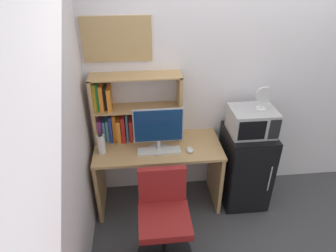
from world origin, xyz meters
The scene contains 13 objects.
wall_back centered at (0.40, 0.02, 1.30)m, with size 6.40×0.04×2.60m, color silver.
wall_left centered at (-1.62, -1.60, 1.30)m, with size 0.04×4.40×2.60m, color silver.
desk centered at (-0.90, -0.29, 0.53)m, with size 1.30×0.59×0.76m.
hutch_bookshelf centered at (-1.24, -0.11, 1.09)m, with size 0.89×0.24×0.71m.
monitor centered at (-0.90, -0.36, 1.01)m, with size 0.49×0.21×0.46m.
keyboard centered at (-0.90, -0.39, 0.77)m, with size 0.43×0.12×0.02m, color silver.
computer_mouse centered at (-0.59, -0.41, 0.78)m, with size 0.07×0.10×0.03m, color silver.
water_bottle centered at (-1.46, -0.35, 0.86)m, with size 0.08×0.08×0.22m.
mini_fridge centered at (0.05, -0.32, 0.44)m, with size 0.47×0.56×0.88m.
microwave centered at (0.05, -0.31, 1.01)m, with size 0.45×0.37×0.26m.
desk_fan centered at (0.12, -0.32, 1.28)m, with size 0.16×0.11×0.24m.
desk_chair centered at (-0.90, -0.96, 0.40)m, with size 0.51×0.51×0.88m.
wall_corkboard centered at (-1.24, -0.01, 1.79)m, with size 0.65×0.02×0.42m, color tan.
Camera 1 is at (-1.06, -2.83, 2.49)m, focal length 31.97 mm.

